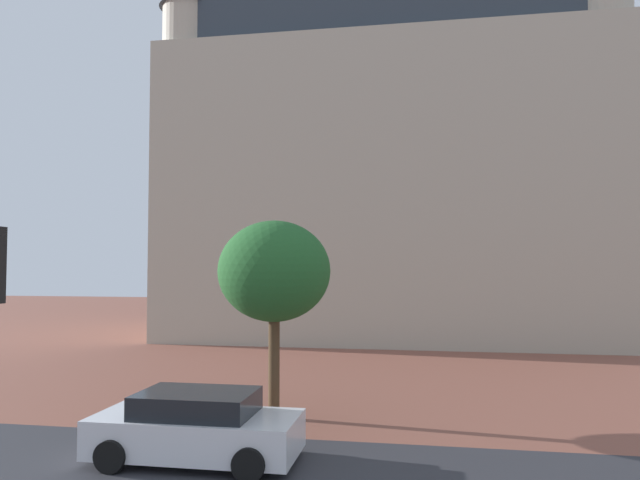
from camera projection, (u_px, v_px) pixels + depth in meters
ground_plane at (298, 478)px, 11.12m from camera, size 120.00×120.00×0.00m
landmark_building at (393, 155)px, 34.01m from camera, size 24.58×11.56×34.89m
car_white at (197, 427)px, 12.09m from camera, size 4.24×2.07×1.43m
tree_curb_far at (274, 272)px, 15.68m from camera, size 3.02×3.02×5.26m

